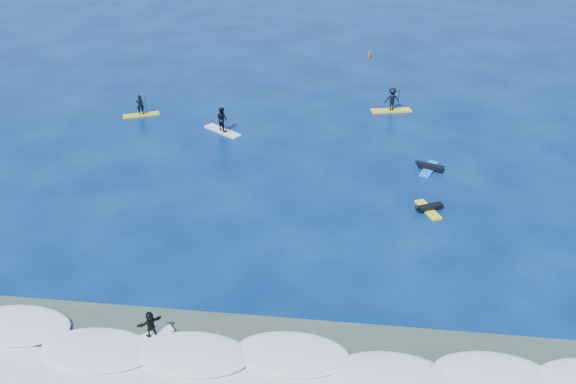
# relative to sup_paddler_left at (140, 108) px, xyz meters

# --- Properties ---
(ground) EXTENTS (160.00, 160.00, 0.00)m
(ground) POSITION_rel_sup_paddler_left_xyz_m (12.80, -13.44, -0.58)
(ground) COLOR #031647
(ground) RESTS_ON ground
(breaking_wave) EXTENTS (40.00, 6.00, 0.30)m
(breaking_wave) POSITION_rel_sup_paddler_left_xyz_m (12.80, -23.44, -0.58)
(breaking_wave) COLOR white
(breaking_wave) RESTS_ON ground
(sup_paddler_left) EXTENTS (2.71, 1.66, 1.87)m
(sup_paddler_left) POSITION_rel_sup_paddler_left_xyz_m (0.00, 0.00, 0.00)
(sup_paddler_left) COLOR yellow
(sup_paddler_left) RESTS_ON ground
(sup_paddler_center) EXTENTS (2.91, 2.34, 2.12)m
(sup_paddler_center) POSITION_rel_sup_paddler_left_xyz_m (6.58, -2.10, 0.21)
(sup_paddler_center) COLOR white
(sup_paddler_center) RESTS_ON ground
(sup_paddler_right) EXTENTS (3.13, 1.39, 2.13)m
(sup_paddler_right) POSITION_rel_sup_paddler_left_xyz_m (18.45, 2.96, 0.25)
(sup_paddler_right) COLOR yellow
(sup_paddler_right) RESTS_ON ground
(prone_paddler_near) EXTENTS (1.65, 2.20, 0.45)m
(prone_paddler_near) POSITION_rel_sup_paddler_left_xyz_m (20.20, -11.11, -0.43)
(prone_paddler_near) COLOR yellow
(prone_paddler_near) RESTS_ON ground
(prone_paddler_far) EXTENTS (1.80, 2.38, 0.48)m
(prone_paddler_far) POSITION_rel_sup_paddler_left_xyz_m (20.62, -6.16, -0.42)
(prone_paddler_far) COLOR blue
(prone_paddler_far) RESTS_ON ground
(wave_surfer) EXTENTS (1.69, 1.56, 1.31)m
(wave_surfer) POSITION_rel_sup_paddler_left_xyz_m (7.83, -22.92, 0.17)
(wave_surfer) COLOR white
(wave_surfer) RESTS_ON breaking_wave
(marker_buoy) EXTENTS (0.28, 0.28, 0.67)m
(marker_buoy) POSITION_rel_sup_paddler_left_xyz_m (16.73, 15.40, -0.29)
(marker_buoy) COLOR red
(marker_buoy) RESTS_ON ground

